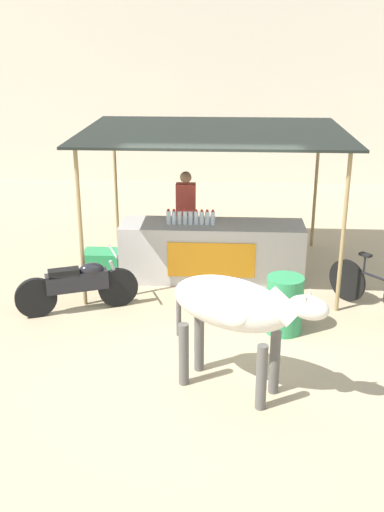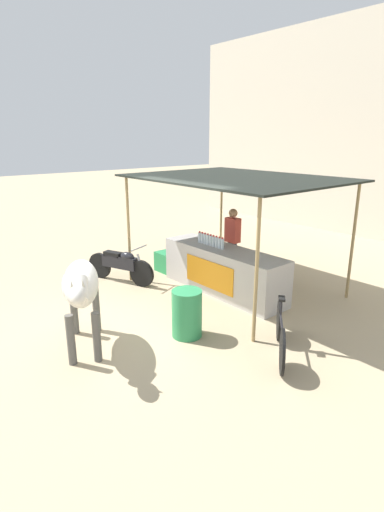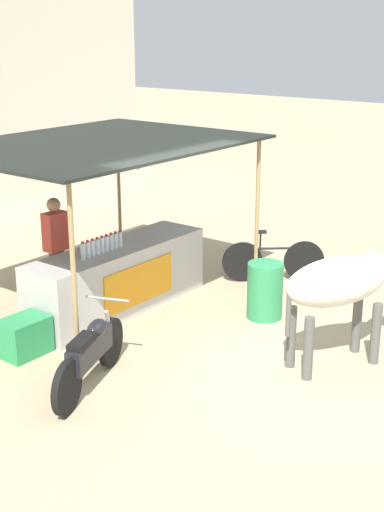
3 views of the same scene
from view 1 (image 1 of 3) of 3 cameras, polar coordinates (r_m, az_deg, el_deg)
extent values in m
plane|color=tan|center=(8.11, 1.44, -8.11)|extent=(60.00, 60.00, 0.00)
cube|color=beige|center=(16.41, 2.73, 18.94)|extent=(16.00, 0.50, 6.85)
cube|color=#B2ADA8|center=(9.92, 1.90, 0.45)|extent=(3.00, 0.80, 0.96)
cube|color=orange|center=(9.54, 1.84, -0.39)|extent=(1.40, 0.02, 0.58)
cube|color=black|center=(9.73, 2.09, 11.75)|extent=(4.20, 3.20, 0.04)
cylinder|color=#997F51|center=(8.86, -10.57, 2.53)|extent=(0.06, 0.06, 2.40)
cylinder|color=#997F51|center=(8.77, 14.21, 2.05)|extent=(0.06, 0.06, 2.40)
cylinder|color=#997F51|center=(11.57, -7.29, 6.97)|extent=(0.06, 0.06, 2.40)
cylinder|color=#997F51|center=(11.50, 11.70, 6.62)|extent=(0.06, 0.06, 2.40)
cylinder|color=silver|center=(9.73, -2.26, 3.70)|extent=(0.07, 0.07, 0.22)
cylinder|color=red|center=(9.69, -2.27, 4.41)|extent=(0.04, 0.04, 0.03)
cylinder|color=silver|center=(9.72, -1.73, 3.69)|extent=(0.07, 0.07, 0.22)
cylinder|color=red|center=(9.68, -1.74, 4.40)|extent=(0.04, 0.04, 0.03)
cylinder|color=silver|center=(9.71, -1.20, 3.68)|extent=(0.07, 0.07, 0.22)
cylinder|color=red|center=(9.68, -1.20, 4.39)|extent=(0.04, 0.04, 0.03)
cylinder|color=silver|center=(9.71, -0.67, 3.67)|extent=(0.07, 0.07, 0.22)
cylinder|color=red|center=(9.67, -0.67, 4.38)|extent=(0.04, 0.04, 0.03)
cylinder|color=silver|center=(9.70, -0.13, 3.67)|extent=(0.07, 0.07, 0.22)
cylinder|color=red|center=(9.66, -0.14, 4.37)|extent=(0.04, 0.04, 0.03)
cylinder|color=silver|center=(9.69, 0.40, 3.66)|extent=(0.07, 0.07, 0.22)
cylinder|color=red|center=(9.66, 0.40, 4.37)|extent=(0.04, 0.04, 0.03)
cylinder|color=silver|center=(9.69, 0.93, 3.65)|extent=(0.07, 0.07, 0.22)
cylinder|color=red|center=(9.65, 0.93, 4.36)|extent=(0.04, 0.04, 0.03)
cylinder|color=silver|center=(9.69, 1.46, 3.64)|extent=(0.07, 0.07, 0.22)
cylinder|color=red|center=(9.65, 1.47, 4.35)|extent=(0.04, 0.04, 0.03)
cylinder|color=silver|center=(9.69, 2.00, 3.63)|extent=(0.07, 0.07, 0.22)
cylinder|color=red|center=(9.65, 2.00, 4.34)|extent=(0.04, 0.04, 0.03)
cylinder|color=#383842|center=(10.66, -0.58, 1.69)|extent=(0.22, 0.22, 0.88)
cube|color=#BF3F33|center=(10.45, -0.59, 5.43)|extent=(0.34, 0.20, 0.56)
sphere|color=#A87A56|center=(10.35, -0.60, 7.51)|extent=(0.20, 0.20, 0.20)
cube|color=#268C4C|center=(10.12, -8.54, -0.82)|extent=(0.60, 0.44, 0.48)
cylinder|color=#2D8C51|center=(8.29, 8.79, -4.59)|extent=(0.50, 0.50, 0.81)
ellipsoid|color=silver|center=(6.64, 3.64, -4.54)|extent=(1.48, 1.09, 0.60)
cylinder|color=#575551|center=(6.93, 7.87, -9.98)|extent=(0.12, 0.12, 0.78)
cylinder|color=#575551|center=(6.65, 6.64, -11.40)|extent=(0.12, 0.12, 0.78)
cylinder|color=#575551|center=(7.30, 0.69, -8.11)|extent=(0.12, 0.12, 0.78)
cylinder|color=#575551|center=(7.02, -0.79, -9.34)|extent=(0.12, 0.12, 0.78)
cylinder|color=silver|center=(6.38, 8.45, -4.78)|extent=(0.51, 0.42, 0.41)
ellipsoid|color=silver|center=(6.26, 11.03, -4.84)|extent=(0.49, 0.39, 0.26)
cone|color=beige|center=(6.27, 11.16, -3.41)|extent=(0.05, 0.05, 0.10)
cone|color=beige|center=(6.15, 10.72, -3.87)|extent=(0.05, 0.05, 0.10)
cylinder|color=#575551|center=(7.04, -1.28, -5.38)|extent=(0.06, 0.06, 0.60)
ellipsoid|color=silver|center=(6.42, 3.55, -5.46)|extent=(0.44, 0.29, 0.32)
cylinder|color=black|center=(9.04, -7.05, -2.99)|extent=(0.59, 0.29, 0.60)
cylinder|color=black|center=(8.92, -14.63, -3.88)|extent=(0.59, 0.29, 0.60)
cube|color=black|center=(8.89, -10.89, -2.38)|extent=(0.90, 0.50, 0.28)
ellipsoid|color=black|center=(8.86, -9.55, -1.26)|extent=(0.41, 0.32, 0.20)
cube|color=black|center=(8.82, -12.12, -1.55)|extent=(0.48, 0.33, 0.10)
cylinder|color=#99999E|center=(8.82, -7.53, 0.42)|extent=(0.23, 0.52, 0.03)
cylinder|color=#99999E|center=(8.96, -7.23, -1.84)|extent=(0.21, 0.12, 0.49)
cylinder|color=black|center=(9.45, 14.55, -2.25)|extent=(0.46, 0.52, 0.66)
cylinder|color=black|center=(9.10, 17.12, -1.92)|extent=(0.58, 0.67, 0.04)
cylinder|color=black|center=(9.18, 16.10, -0.82)|extent=(0.03, 0.03, 0.28)
cube|color=black|center=(9.12, 16.19, 0.11)|extent=(0.19, 0.20, 0.04)
camera|label=2|loc=(6.65, 59.62, 4.64)|focal=28.00mm
camera|label=3|loc=(7.65, -68.84, 8.16)|focal=50.00mm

